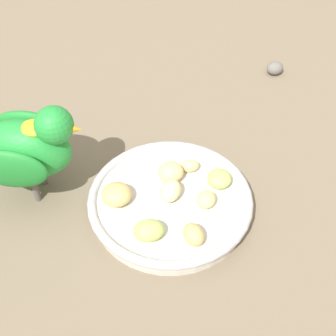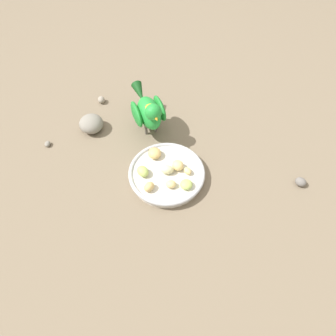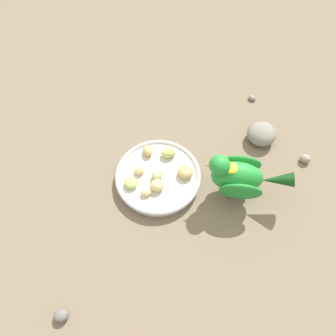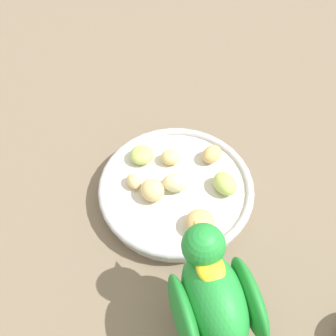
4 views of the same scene
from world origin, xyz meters
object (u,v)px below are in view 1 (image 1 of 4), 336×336
(apple_piece_2, at_px, (206,199))
(parrot, at_px, (22,146))
(apple_piece_3, at_px, (171,172))
(apple_piece_6, at_px, (147,229))
(feeding_bowl, at_px, (170,202))
(apple_piece_0, at_px, (171,191))
(apple_piece_4, at_px, (190,166))
(pebble_1, at_px, (275,68))
(apple_piece_1, at_px, (194,235))
(apple_piece_5, at_px, (117,194))
(apple_piece_7, at_px, (219,179))

(apple_piece_2, bearing_deg, parrot, -61.02)
(apple_piece_3, height_order, apple_piece_6, apple_piece_3)
(feeding_bowl, height_order, apple_piece_0, apple_piece_0)
(apple_piece_4, relative_size, pebble_1, 0.84)
(apple_piece_1, height_order, apple_piece_2, apple_piece_1)
(apple_piece_1, height_order, apple_piece_5, apple_piece_5)
(parrot, bearing_deg, apple_piece_4, 10.86)
(apple_piece_1, distance_m, apple_piece_2, 0.06)
(apple_piece_7, bearing_deg, parrot, -52.01)
(apple_piece_5, bearing_deg, feeding_bowl, 133.47)
(apple_piece_5, xyz_separation_m, parrot, (0.05, -0.12, 0.05))
(apple_piece_2, xyz_separation_m, apple_piece_5, (0.07, -0.09, 0.00))
(apple_piece_4, distance_m, apple_piece_5, 0.11)
(apple_piece_0, distance_m, apple_piece_5, 0.07)
(feeding_bowl, xyz_separation_m, apple_piece_6, (0.06, 0.02, 0.02))
(apple_piece_3, distance_m, apple_piece_4, 0.03)
(apple_piece_3, relative_size, apple_piece_6, 0.91)
(apple_piece_7, bearing_deg, apple_piece_5, -37.38)
(apple_piece_2, distance_m, apple_piece_6, 0.09)
(feeding_bowl, distance_m, apple_piece_2, 0.05)
(feeding_bowl, bearing_deg, apple_piece_4, -168.07)
(parrot, distance_m, pebble_1, 0.48)
(apple_piece_3, xyz_separation_m, apple_piece_4, (-0.03, 0.01, -0.00))
(apple_piece_3, relative_size, pebble_1, 1.13)
(pebble_1, bearing_deg, feeding_bowl, 9.08)
(apple_piece_1, bearing_deg, apple_piece_5, -83.11)
(apple_piece_2, relative_size, apple_piece_3, 0.80)
(apple_piece_3, distance_m, parrot, 0.19)
(apple_piece_6, height_order, pebble_1, apple_piece_6)
(apple_piece_2, bearing_deg, apple_piece_3, -95.31)
(apple_piece_2, relative_size, apple_piece_7, 0.81)
(feeding_bowl, xyz_separation_m, apple_piece_4, (-0.06, -0.01, 0.02))
(apple_piece_4, height_order, apple_piece_5, apple_piece_5)
(apple_piece_4, bearing_deg, apple_piece_3, -17.20)
(apple_piece_5, distance_m, parrot, 0.13)
(apple_piece_7, relative_size, parrot, 0.18)
(apple_piece_1, xyz_separation_m, apple_piece_2, (-0.05, -0.02, -0.00))
(apple_piece_4, bearing_deg, pebble_1, -171.44)
(apple_piece_6, xyz_separation_m, parrot, (0.03, -0.18, 0.05))
(apple_piece_2, height_order, apple_piece_4, apple_piece_2)
(apple_piece_4, relative_size, apple_piece_5, 0.66)
(apple_piece_6, relative_size, apple_piece_7, 1.12)
(apple_piece_1, relative_size, apple_piece_7, 0.93)
(apple_piece_4, distance_m, pebble_1, 0.32)
(apple_piece_4, bearing_deg, apple_piece_1, 39.97)
(pebble_1, bearing_deg, apple_piece_0, 9.06)
(apple_piece_6, height_order, apple_piece_7, apple_piece_6)
(apple_piece_1, bearing_deg, pebble_1, -163.05)
(apple_piece_3, xyz_separation_m, apple_piece_5, (0.07, -0.03, -0.00))
(apple_piece_4, xyz_separation_m, apple_piece_6, (0.12, 0.03, 0.00))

